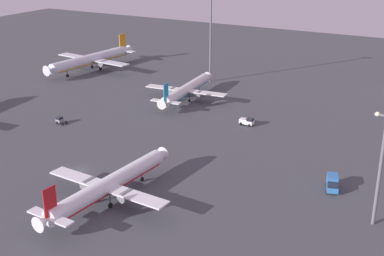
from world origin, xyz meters
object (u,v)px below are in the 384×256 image
(pushback_tug, at_px, (60,120))
(apron_light_east, at_px, (211,35))
(airplane_far_stand, at_px, (186,90))
(airplane_mid_apron, at_px, (108,185))
(catering_truck, at_px, (332,183))
(maintenance_van, at_px, (247,121))
(apron_light_central, at_px, (381,162))
(airplane_near_gate, at_px, (92,59))

(pushback_tug, relative_size, apron_light_east, 0.10)
(airplane_far_stand, xyz_separation_m, pushback_tug, (-21.29, -38.45, -2.54))
(airplane_mid_apron, height_order, airplane_far_stand, airplane_mid_apron)
(pushback_tug, xyz_separation_m, catering_truck, (81.98, -3.06, 0.51))
(apron_light_east, bearing_deg, maintenance_van, -50.03)
(apron_light_central, bearing_deg, catering_truck, 135.94)
(maintenance_van, relative_size, catering_truck, 0.68)
(apron_light_central, bearing_deg, pushback_tug, 171.68)
(pushback_tug, bearing_deg, apron_light_central, -93.13)
(pushback_tug, bearing_deg, airplane_near_gate, 35.90)
(catering_truck, xyz_separation_m, apron_light_east, (-64.33, 66.31, 16.10))
(airplane_mid_apron, bearing_deg, apron_light_east, 108.47)
(catering_truck, bearing_deg, maintenance_van, -58.68)
(airplane_mid_apron, relative_size, maintenance_van, 9.30)
(pushback_tug, distance_m, catering_truck, 82.04)
(airplane_far_stand, bearing_deg, airplane_mid_apron, -78.25)
(catering_truck, bearing_deg, apron_light_east, -63.36)
(airplane_near_gate, height_order, maintenance_van, airplane_near_gate)
(catering_truck, bearing_deg, apron_light_central, 118.45)
(airplane_mid_apron, distance_m, maintenance_van, 57.49)
(catering_truck, xyz_separation_m, apron_light_central, (10.86, -10.51, 11.69))
(apron_light_central, distance_m, apron_light_east, 107.58)
(pushback_tug, xyz_separation_m, apron_light_east, (17.64, 63.25, 16.61))
(airplane_far_stand, bearing_deg, apron_light_central, -40.93)
(airplane_far_stand, height_order, maintenance_van, airplane_far_stand)
(pushback_tug, bearing_deg, airplane_far_stand, -23.78)
(airplane_mid_apron, bearing_deg, catering_truck, 39.32)
(maintenance_van, relative_size, apron_light_central, 0.18)
(airplane_mid_apron, bearing_deg, apron_light_central, 23.26)
(apron_light_central, bearing_deg, maintenance_van, 138.07)
(airplane_mid_apron, xyz_separation_m, catering_truck, (39.81, 28.28, -2.17))
(airplane_far_stand, bearing_deg, catering_truck, -39.28)
(airplane_mid_apron, xyz_separation_m, pushback_tug, (-42.16, 31.34, -2.68))
(airplane_far_stand, bearing_deg, airplane_near_gate, 157.98)
(airplane_far_stand, distance_m, apron_light_central, 88.98)
(apron_light_central, bearing_deg, airplane_far_stand, 143.98)
(maintenance_van, bearing_deg, pushback_tug, -61.88)
(airplane_mid_apron, height_order, pushback_tug, airplane_mid_apron)
(airplane_near_gate, relative_size, pushback_tug, 14.54)
(airplane_far_stand, distance_m, catering_truck, 73.55)
(maintenance_van, distance_m, apron_light_east, 51.74)
(airplane_near_gate, relative_size, maintenance_van, 11.27)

